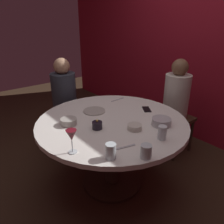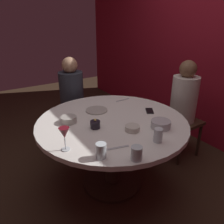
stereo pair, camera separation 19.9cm
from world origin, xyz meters
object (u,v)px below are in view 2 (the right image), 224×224
candle_holder (95,124)px  bowl_salad_center (132,128)px  cup_by_right_diner (101,151)px  dining_table (112,133)px  bowl_serving_large (161,124)px  cup_by_left_diner (137,153)px  seated_diner_left (72,93)px  seated_diner_back (184,100)px  bowl_small_white (69,119)px  dinner_plate (97,110)px  cup_near_candle (158,135)px  cell_phone (150,111)px  wine_glass (64,134)px

candle_holder → bowl_salad_center: 0.32m
cup_by_right_diner → dining_table: bearing=140.0°
bowl_serving_large → cup_by_left_diner: (0.25, -0.46, 0.02)m
seated_diner_left → bowl_serving_large: (1.29, 0.27, 0.04)m
seated_diner_back → candle_holder: (0.05, -1.19, 0.03)m
dining_table → bowl_small_white: bowl_small_white is taller
candle_holder → cup_by_right_diner: cup_by_right_diner is taller
dinner_plate → cup_near_candle: cup_near_candle is taller
seated_diner_left → bowl_salad_center: seated_diner_left is taller
dinner_plate → bowl_serving_large: bearing=24.5°
dining_table → cup_by_left_diner: cup_by_left_diner is taller
seated_diner_left → cup_by_right_diner: 1.44m
dining_table → bowl_small_white: bearing=-115.5°
bowl_serving_large → cup_by_right_diner: 0.66m
cell_phone → bowl_small_white: (-0.20, -0.79, 0.02)m
dining_table → bowl_salad_center: (0.27, 0.03, 0.16)m
seated_diner_left → bowl_small_white: 0.84m
dinner_plate → cup_by_right_diner: size_ratio=2.02×
cell_phone → bowl_serving_large: (0.32, -0.16, 0.03)m
dinner_plate → bowl_salad_center: size_ratio=1.79×
bowl_serving_large → bowl_small_white: bowl_serving_large is taller
dining_table → cell_phone: size_ratio=9.90×
cell_phone → wine_glass: bearing=-133.4°
wine_glass → bowl_small_white: 0.46m
dining_table → bowl_serving_large: (0.36, 0.27, 0.17)m
dining_table → wine_glass: (0.23, -0.55, 0.27)m
cup_near_candle → seated_diner_left: bearing=-176.6°
dining_table → cup_by_right_diner: cup_by_right_diner is taller
bowl_small_white → cup_by_right_diner: size_ratio=1.31×
seated_diner_left → cup_near_candle: (1.44, 0.09, 0.06)m
seated_diner_back → cup_by_left_diner: size_ratio=12.17×
seated_diner_back → candle_holder: bearing=2.6°
dinner_plate → bowl_salad_center: bearing=5.0°
cup_near_candle → cup_by_right_diner: (-0.05, -0.47, -0.00)m
seated_diner_left → bowl_small_white: size_ratio=8.22×
wine_glass → dinner_plate: 0.74m
bowl_small_white → cell_phone: bearing=75.5°
seated_diner_left → candle_holder: 1.01m
candle_holder → bowl_serving_large: 0.56m
wine_glass → cell_phone: (-0.20, 0.98, -0.12)m
seated_diner_back → wine_glass: size_ratio=6.69×
seated_diner_back → dinner_plate: seated_diner_back is taller
seated_diner_back → bowl_small_white: size_ratio=8.27×
seated_diner_back → dinner_plate: bearing=-14.8°
candle_holder → cup_near_candle: (0.46, 0.29, 0.02)m
dining_table → cup_by_right_diner: bearing=-40.0°
wine_glass → cell_phone: bearing=101.6°
dining_table → cup_near_candle: bearing=9.5°
seated_diner_back → bowl_serving_large: bearing=26.3°
cup_by_left_diner → dining_table: bearing=162.0°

